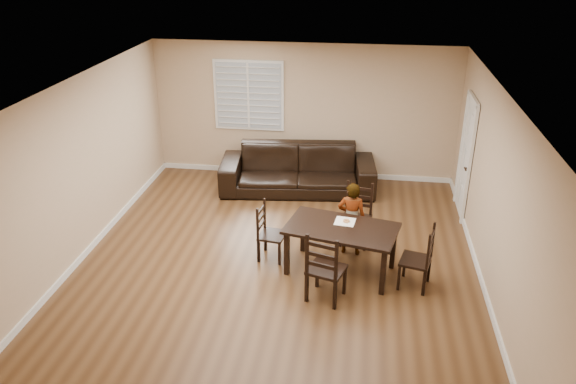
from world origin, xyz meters
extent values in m
plane|color=brown|center=(0.00, 0.00, 0.00)|extent=(7.00, 7.00, 0.00)
cube|color=tan|center=(0.00, 3.50, 1.35)|extent=(6.00, 0.04, 2.70)
cube|color=tan|center=(0.00, -3.50, 1.35)|extent=(6.00, 0.04, 2.70)
cube|color=tan|center=(-3.00, 0.00, 1.35)|extent=(0.04, 7.00, 2.70)
cube|color=tan|center=(3.00, 0.00, 1.35)|extent=(0.04, 7.00, 2.70)
cube|color=white|center=(0.00, 0.00, 2.70)|extent=(6.00, 7.00, 0.04)
cube|color=white|center=(-1.10, 3.45, 1.65)|extent=(1.40, 0.08, 1.40)
cube|color=white|center=(2.97, 2.20, 1.02)|extent=(0.06, 0.94, 2.05)
cylinder|color=#332114|center=(2.94, 1.90, 0.95)|extent=(0.06, 0.06, 0.02)
cube|color=white|center=(0.00, 3.48, 0.05)|extent=(6.00, 0.03, 0.10)
cube|color=white|center=(-2.98, 0.00, 0.05)|extent=(0.03, 7.00, 0.10)
cube|color=white|center=(2.98, 0.00, 0.05)|extent=(0.03, 7.00, 0.10)
cube|color=black|center=(0.96, -0.06, 0.71)|extent=(1.73, 1.21, 0.04)
cube|color=black|center=(0.19, -0.26, 0.35)|extent=(0.08, 0.08, 0.69)
cube|color=black|center=(1.57, -0.57, 0.35)|extent=(0.08, 0.08, 0.69)
cube|color=black|center=(0.35, 0.45, 0.35)|extent=(0.08, 0.08, 0.69)
cube|color=black|center=(1.72, 0.14, 0.35)|extent=(0.08, 0.08, 0.69)
cube|color=black|center=(1.15, 0.80, 0.43)|extent=(0.52, 0.50, 0.04)
cube|color=black|center=(1.19, 0.99, 0.50)|extent=(0.45, 0.12, 1.00)
cube|color=black|center=(0.93, 0.66, 0.21)|extent=(0.05, 0.05, 0.41)
cube|color=black|center=(1.31, 0.59, 0.21)|extent=(0.05, 0.05, 0.41)
cube|color=black|center=(0.99, 1.02, 0.21)|extent=(0.05, 0.05, 0.41)
cube|color=black|center=(1.38, 0.94, 0.21)|extent=(0.05, 0.05, 0.41)
cube|color=black|center=(0.80, -0.76, 0.45)|extent=(0.58, 0.56, 0.04)
cube|color=black|center=(0.74, -0.95, 0.52)|extent=(0.46, 0.18, 1.05)
cube|color=black|center=(1.05, -0.64, 0.21)|extent=(0.05, 0.05, 0.43)
cube|color=black|center=(0.66, -0.52, 0.21)|extent=(0.05, 0.05, 0.43)
cube|color=black|center=(0.94, -1.00, 0.21)|extent=(0.05, 0.05, 0.43)
cube|color=black|center=(0.55, -0.88, 0.21)|extent=(0.05, 0.05, 0.43)
cube|color=black|center=(-0.10, 0.18, 0.39)|extent=(0.43, 0.45, 0.04)
cube|color=black|center=(-0.27, 0.20, 0.45)|extent=(0.09, 0.41, 0.91)
cube|color=black|center=(0.04, -0.02, 0.19)|extent=(0.04, 0.04, 0.37)
cube|color=black|center=(0.09, 0.33, 0.19)|extent=(0.04, 0.04, 0.37)
cube|color=black|center=(-0.28, 0.02, 0.19)|extent=(0.04, 0.04, 0.37)
cube|color=black|center=(-0.24, 0.37, 0.19)|extent=(0.04, 0.04, 0.37)
cube|color=black|center=(2.01, -0.30, 0.41)|extent=(0.50, 0.52, 0.04)
cube|color=black|center=(2.19, -0.34, 0.48)|extent=(0.14, 0.43, 0.96)
cube|color=black|center=(1.89, -0.08, 0.20)|extent=(0.05, 0.05, 0.39)
cube|color=black|center=(1.80, -0.44, 0.20)|extent=(0.05, 0.05, 0.39)
cube|color=black|center=(2.22, -0.16, 0.20)|extent=(0.05, 0.05, 0.39)
cube|color=black|center=(2.13, -0.52, 0.20)|extent=(0.05, 0.05, 0.39)
imported|color=gray|center=(1.08, 0.49, 0.59)|extent=(0.46, 0.33, 1.19)
cube|color=white|center=(1.00, 0.11, 0.74)|extent=(0.32, 0.32, 0.00)
torus|color=#BA7A43|center=(1.01, 0.11, 0.76)|extent=(0.10, 0.10, 0.03)
torus|color=silver|center=(1.01, 0.11, 0.77)|extent=(0.09, 0.09, 0.02)
imported|color=black|center=(-0.03, 2.74, 0.43)|extent=(3.04, 1.43, 0.86)
camera|label=1|loc=(1.17, -7.19, 4.57)|focal=35.00mm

